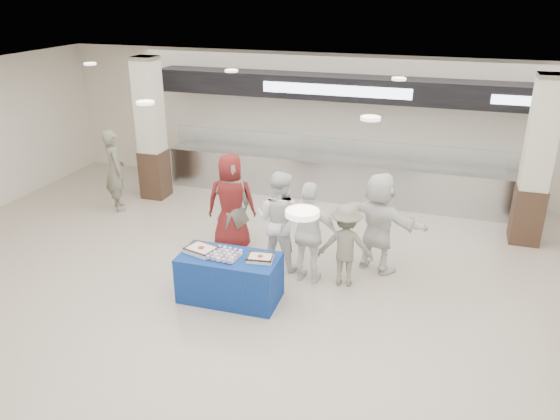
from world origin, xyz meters
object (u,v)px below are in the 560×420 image
(cupcake_tray, at_px, (224,255))
(soldier_b, at_px, (346,245))
(sheet_cake_right, at_px, (260,257))
(civilian_maroon, at_px, (231,202))
(display_table, at_px, (230,278))
(chef_short, at_px, (309,233))
(soldier_bg, at_px, (115,170))
(sheet_cake_left, at_px, (201,249))
(chef_tall, at_px, (279,220))
(civilian_white, at_px, (379,222))
(soldier_a, at_px, (232,205))

(cupcake_tray, xyz_separation_m, soldier_b, (1.68, 1.05, -0.08))
(sheet_cake_right, relative_size, civilian_maroon, 0.23)
(display_table, relative_size, chef_short, 0.89)
(soldier_b, relative_size, soldier_bg, 0.79)
(sheet_cake_left, xyz_separation_m, chef_short, (1.50, 0.93, 0.07))
(chef_tall, bearing_deg, civilian_white, -159.39)
(sheet_cake_right, bearing_deg, civilian_white, 46.74)
(soldier_a, height_order, chef_short, chef_short)
(civilian_maroon, height_order, chef_short, civilian_maroon)
(soldier_bg, bearing_deg, civilian_maroon, -153.21)
(soldier_bg, bearing_deg, sheet_cake_left, -174.83)
(soldier_bg, bearing_deg, cupcake_tray, -172.05)
(sheet_cake_right, xyz_separation_m, cupcake_tray, (-0.56, -0.07, -0.01))
(sheet_cake_right, distance_m, chef_tall, 1.27)
(display_table, height_order, civilian_maroon, civilian_maroon)
(cupcake_tray, relative_size, chef_short, 0.28)
(soldier_b, xyz_separation_m, civilian_white, (0.43, 0.66, 0.18))
(chef_tall, height_order, chef_short, chef_tall)
(cupcake_tray, height_order, soldier_bg, soldier_bg)
(civilian_white, bearing_deg, cupcake_tray, 63.47)
(sheet_cake_left, distance_m, cupcake_tray, 0.41)
(sheet_cake_left, xyz_separation_m, chef_tall, (0.86, 1.29, 0.08))
(sheet_cake_left, distance_m, chef_tall, 1.56)
(sheet_cake_right, bearing_deg, soldier_bg, 147.92)
(cupcake_tray, bearing_deg, chef_short, 41.75)
(soldier_a, distance_m, soldier_bg, 3.31)
(civilian_white, bearing_deg, chef_short, 60.48)
(sheet_cake_right, xyz_separation_m, civilian_maroon, (-1.17, 1.70, 0.12))
(civilian_maroon, bearing_deg, soldier_b, 145.97)
(chef_short, height_order, soldier_bg, soldier_bg)
(soldier_b, distance_m, soldier_bg, 5.68)
(chef_tall, distance_m, chef_short, 0.73)
(soldier_b, bearing_deg, sheet_cake_left, 18.71)
(civilian_maroon, relative_size, chef_short, 1.05)
(chef_short, bearing_deg, soldier_b, -166.39)
(sheet_cake_left, height_order, soldier_b, soldier_b)
(sheet_cake_right, bearing_deg, sheet_cake_left, -178.28)
(chef_short, xyz_separation_m, soldier_bg, (-4.83, 1.79, 0.02))
(civilian_maroon, xyz_separation_m, chef_tall, (1.07, -0.43, -0.04))
(sheet_cake_left, relative_size, sheet_cake_right, 1.26)
(display_table, xyz_separation_m, chef_short, (1.03, 0.94, 0.50))
(sheet_cake_left, relative_size, soldier_bg, 0.30)
(soldier_b, bearing_deg, display_table, 25.00)
(sheet_cake_left, relative_size, chef_tall, 0.30)
(chef_short, relative_size, civilian_white, 0.98)
(civilian_maroon, relative_size, chef_tall, 1.04)
(cupcake_tray, xyz_separation_m, chef_tall, (0.45, 1.34, 0.09))
(soldier_bg, bearing_deg, civilian_white, -145.70)
(chef_short, distance_m, civilian_white, 1.26)
(civilian_maroon, height_order, soldier_b, civilian_maroon)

